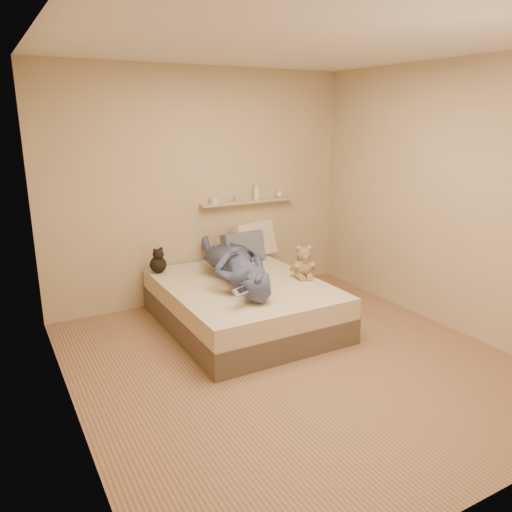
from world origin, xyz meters
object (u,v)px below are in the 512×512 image
teddy_bear (303,264)px  wall_shelf (248,202)px  person (235,263)px  dark_plush (158,262)px  pillow_grey (243,247)px  pillow_cream (254,240)px  game_console (242,291)px  bed (243,304)px

teddy_bear → wall_shelf: 1.17m
person → wall_shelf: wall_shelf is taller
dark_plush → pillow_grey: bearing=-2.9°
dark_plush → pillow_cream: (1.22, 0.09, 0.08)m
teddy_bear → pillow_grey: pillow_grey is taller
pillow_cream → person: (-0.62, -0.73, -0.01)m
game_console → pillow_grey: pillow_grey is taller
pillow_grey → teddy_bear: bearing=-72.0°
pillow_cream → wall_shelf: bearing=118.6°
game_console → dark_plush: bearing=102.9°
person → wall_shelf: bearing=-114.6°
pillow_cream → person: size_ratio=0.35×
bed → teddy_bear: size_ratio=5.48×
pillow_grey → wall_shelf: size_ratio=0.42×
pillow_grey → wall_shelf: wall_shelf is taller
game_console → dark_plush: (-0.31, 1.34, -0.04)m
game_console → person: (0.29, 0.70, 0.03)m
bed → pillow_cream: 1.11m
dark_plush → pillow_cream: pillow_cream is taller
teddy_bear → person: (-0.67, 0.24, 0.05)m
bed → game_console: size_ratio=9.96×
bed → pillow_grey: (0.37, 0.69, 0.40)m
teddy_bear → pillow_grey: size_ratio=0.69×
teddy_bear → pillow_grey: bearing=108.0°
pillow_cream → pillow_grey: pillow_cream is taller
bed → game_console: (-0.32, -0.60, 0.38)m
teddy_bear → person: bearing=160.2°
dark_plush → bed: bearing=-49.5°
pillow_grey → person: bearing=-124.0°
bed → wall_shelf: size_ratio=1.58×
game_console → person: person is taller
pillow_grey → bed: bearing=-118.0°
game_console → pillow_cream: (0.92, 1.43, 0.04)m
dark_plush → person: person is taller
bed → dark_plush: dark_plush is taller
game_console → wall_shelf: (0.87, 1.51, 0.49)m
wall_shelf → pillow_cream: bearing=-61.4°
dark_plush → pillow_cream: bearing=4.2°
pillow_cream → wall_shelf: (-0.04, 0.08, 0.45)m
game_console → dark_plush: dark_plush is taller
game_console → pillow_cream: 1.70m
person → pillow_cream: bearing=-119.4°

